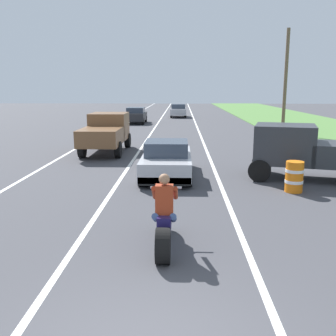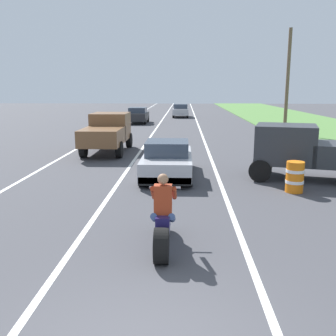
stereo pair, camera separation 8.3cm
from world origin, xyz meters
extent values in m
cube|color=white|center=(-5.40, 20.00, 0.00)|extent=(0.14, 120.00, 0.01)
cube|color=white|center=(1.80, 20.00, 0.00)|extent=(0.14, 120.00, 0.01)
cube|color=white|center=(-1.80, 20.00, 0.00)|extent=(0.14, 120.00, 0.01)
cylinder|color=black|center=(0.09, 2.82, 0.35)|extent=(0.28, 0.69, 0.69)
cylinder|color=black|center=(0.09, 4.37, 0.31)|extent=(0.12, 0.63, 0.63)
cube|color=#1E194C|center=(0.09, 3.64, 0.61)|extent=(0.28, 1.10, 0.36)
cylinder|color=#B2B2B7|center=(0.09, 4.29, 0.68)|extent=(0.08, 0.36, 0.73)
cylinder|color=#A5A5AA|center=(0.09, 4.27, 1.11)|extent=(0.70, 0.05, 0.05)
cube|color=#993319|center=(0.09, 3.41, 1.09)|extent=(0.36, 0.24, 0.60)
sphere|color=#9E7051|center=(0.09, 3.41, 1.51)|extent=(0.22, 0.22, 0.22)
cylinder|color=#384C7A|center=(-0.09, 3.44, 0.69)|extent=(0.14, 0.47, 0.32)
cylinder|color=#993319|center=(-0.13, 3.71, 1.14)|extent=(0.10, 0.51, 0.40)
cylinder|color=#384C7A|center=(0.27, 3.44, 0.69)|extent=(0.14, 0.47, 0.32)
cylinder|color=#993319|center=(0.31, 3.71, 1.14)|extent=(0.10, 0.51, 0.40)
cube|color=#B7B7BC|center=(-0.11, 10.26, 0.53)|extent=(1.80, 4.30, 0.64)
cube|color=#333D4C|center=(-0.11, 10.06, 1.11)|extent=(1.56, 1.70, 0.52)
cube|color=black|center=(-0.11, 8.21, 0.29)|extent=(1.76, 0.20, 0.28)
cylinder|color=black|center=(-0.91, 11.86, 0.32)|extent=(0.24, 0.64, 0.64)
cylinder|color=black|center=(0.69, 11.86, 0.32)|extent=(0.24, 0.64, 0.64)
cylinder|color=black|center=(-0.91, 8.66, 0.32)|extent=(0.24, 0.64, 0.64)
cylinder|color=black|center=(0.69, 8.66, 0.32)|extent=(0.24, 0.64, 0.64)
cube|color=brown|center=(-3.46, 16.52, 1.28)|extent=(1.90, 2.10, 1.40)
cube|color=#333D4C|center=(-3.46, 16.87, 1.67)|extent=(1.67, 0.29, 0.57)
cube|color=brown|center=(-3.46, 14.27, 0.98)|extent=(1.90, 2.70, 0.80)
cylinder|color=black|center=(-4.33, 17.32, 0.40)|extent=(0.28, 0.80, 0.80)
cylinder|color=black|center=(-2.59, 17.32, 0.40)|extent=(0.28, 0.80, 0.80)
cylinder|color=black|center=(-4.33, 13.97, 0.40)|extent=(0.28, 0.80, 0.80)
cylinder|color=black|center=(-2.59, 13.97, 0.40)|extent=(0.28, 0.80, 0.80)
cube|color=#2D3035|center=(4.23, 10.08, 1.28)|extent=(2.52, 2.38, 1.40)
cube|color=#333D4C|center=(3.89, 10.17, 1.67)|extent=(0.71, 1.69, 0.57)
cylinder|color=black|center=(3.23, 9.44, 0.40)|extent=(0.85, 0.48, 0.80)
cylinder|color=black|center=(3.68, 11.12, 0.40)|extent=(0.85, 0.48, 0.80)
cylinder|color=brown|center=(7.77, 23.89, 3.67)|extent=(0.24, 0.24, 7.35)
cylinder|color=orange|center=(4.07, 8.08, 0.50)|extent=(0.56, 0.56, 1.00)
cylinder|color=white|center=(4.07, 8.08, 0.70)|extent=(0.58, 0.58, 0.10)
cylinder|color=white|center=(4.07, 8.08, 0.35)|extent=(0.58, 0.58, 0.10)
cube|color=#262628|center=(-3.87, 32.48, 0.65)|extent=(1.76, 4.00, 0.70)
cube|color=#333D4C|center=(-3.87, 32.28, 1.25)|extent=(1.56, 2.00, 0.50)
cylinder|color=black|center=(-4.67, 33.88, 0.30)|extent=(0.20, 0.60, 0.60)
cylinder|color=black|center=(-3.07, 33.88, 0.30)|extent=(0.20, 0.60, 0.60)
cylinder|color=black|center=(-4.67, 31.08, 0.30)|extent=(0.20, 0.60, 0.60)
cylinder|color=black|center=(-3.07, 31.08, 0.30)|extent=(0.20, 0.60, 0.60)
cube|color=#B2B2B7|center=(0.10, 40.49, 0.65)|extent=(1.76, 4.00, 0.70)
cube|color=#333D4C|center=(0.10, 40.29, 1.25)|extent=(1.56, 2.00, 0.50)
cylinder|color=black|center=(-0.70, 41.89, 0.30)|extent=(0.20, 0.60, 0.60)
cylinder|color=black|center=(0.90, 41.89, 0.30)|extent=(0.20, 0.60, 0.60)
cylinder|color=black|center=(-0.70, 39.09, 0.30)|extent=(0.20, 0.60, 0.60)
cylinder|color=black|center=(0.90, 39.09, 0.30)|extent=(0.20, 0.60, 0.60)
camera|label=1|loc=(0.42, -3.97, 3.29)|focal=40.81mm
camera|label=2|loc=(0.50, -3.97, 3.29)|focal=40.81mm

